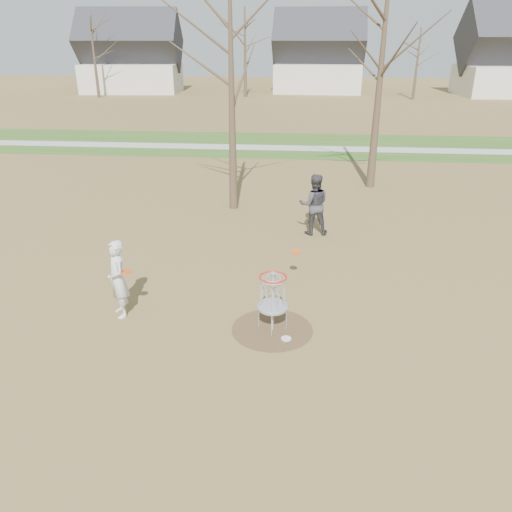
# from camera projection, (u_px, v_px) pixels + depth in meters

# --- Properties ---
(ground) EXTENTS (160.00, 160.00, 0.00)m
(ground) POSITION_uv_depth(u_px,v_px,m) (272.00, 329.00, 11.01)
(ground) COLOR brown
(ground) RESTS_ON ground
(green_band) EXTENTS (160.00, 8.00, 0.01)m
(green_band) POSITION_uv_depth(u_px,v_px,m) (294.00, 145.00, 30.18)
(green_band) COLOR #2D5119
(green_band) RESTS_ON ground
(footpath) EXTENTS (160.00, 1.50, 0.01)m
(footpath) POSITION_uv_depth(u_px,v_px,m) (294.00, 148.00, 29.26)
(footpath) COLOR #9E9E99
(footpath) RESTS_ON green_band
(dirt_circle) EXTENTS (1.80, 1.80, 0.01)m
(dirt_circle) POSITION_uv_depth(u_px,v_px,m) (272.00, 329.00, 11.01)
(dirt_circle) COLOR #47331E
(dirt_circle) RESTS_ON ground
(player_standing) EXTENTS (0.74, 0.80, 1.83)m
(player_standing) POSITION_uv_depth(u_px,v_px,m) (118.00, 279.00, 11.24)
(player_standing) COLOR silver
(player_standing) RESTS_ON ground
(player_throwing) EXTENTS (1.03, 0.84, 1.99)m
(player_throwing) POSITION_uv_depth(u_px,v_px,m) (314.00, 204.00, 16.06)
(player_throwing) COLOR #39383E
(player_throwing) RESTS_ON ground
(disc_grounded) EXTENTS (0.22, 0.22, 0.02)m
(disc_grounded) POSITION_uv_depth(u_px,v_px,m) (286.00, 339.00, 10.64)
(disc_grounded) COLOR silver
(disc_grounded) RESTS_ON dirt_circle
(discs_in_play) EXTENTS (3.93, 2.41, 0.35)m
(discs_in_play) POSITION_uv_depth(u_px,v_px,m) (221.00, 260.00, 11.97)
(discs_in_play) COLOR #ED480C
(discs_in_play) RESTS_ON ground
(disc_golf_basket) EXTENTS (0.64, 0.64, 1.35)m
(disc_golf_basket) POSITION_uv_depth(u_px,v_px,m) (273.00, 293.00, 10.64)
(disc_golf_basket) COLOR #9EA3AD
(disc_golf_basket) RESTS_ON ground
(bare_trees) EXTENTS (52.62, 44.98, 9.00)m
(bare_trees) POSITION_uv_depth(u_px,v_px,m) (321.00, 46.00, 41.39)
(bare_trees) COLOR #382B1E
(bare_trees) RESTS_ON ground
(houses_row) EXTENTS (56.51, 10.01, 7.26)m
(houses_row) POSITION_uv_depth(u_px,v_px,m) (339.00, 61.00, 57.21)
(houses_row) COLOR silver
(houses_row) RESTS_ON ground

